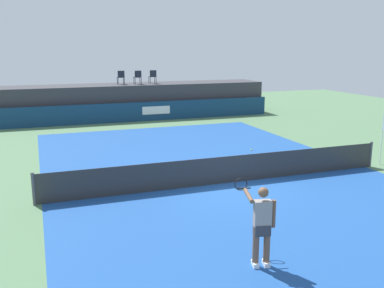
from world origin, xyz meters
The scene contains 12 objects.
ground_plane centered at (0.00, 3.00, 0.00)m, with size 48.00×48.00×0.00m, color #4C704C.
court_inner centered at (0.00, 0.00, 0.00)m, with size 12.00×22.00×0.00m, color #1C478C.
sponsor_wall centered at (0.00, 13.50, 0.60)m, with size 18.00×0.22×1.20m.
spectator_platform centered at (0.00, 15.30, 1.10)m, with size 18.00×2.80×2.20m, color #38383D.
spectator_chair_far_left centered at (-0.64, 15.18, 2.69)m, with size 0.45×0.45×0.89m.
spectator_chair_left centered at (0.42, 14.94, 2.69)m, with size 0.44×0.44×0.89m.
spectator_chair_center centered at (1.46, 15.07, 2.69)m, with size 0.45×0.45×0.89m.
tennis_net centered at (0.00, 0.00, 0.47)m, with size 12.40×0.02×0.95m, color #2D2D2D.
net_post_near centered at (-6.20, 0.00, 0.50)m, with size 0.10×0.10×1.00m, color #4C4C51.
net_post_far centered at (6.20, 0.00, 0.50)m, with size 0.10×0.10×1.00m, color #4C4C51.
tennis_player centered at (-1.65, -5.51, 0.96)m, with size 0.56×1.22×1.77m.
tennis_ball centered at (3.10, 4.00, 0.04)m, with size 0.07×0.07×0.07m, color #D8EA33.
Camera 1 is at (-5.93, -13.03, 4.60)m, focal length 40.50 mm.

